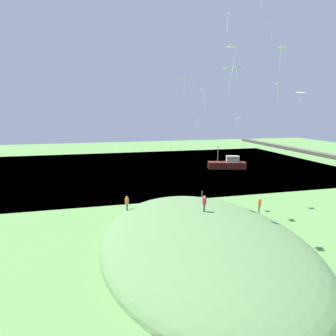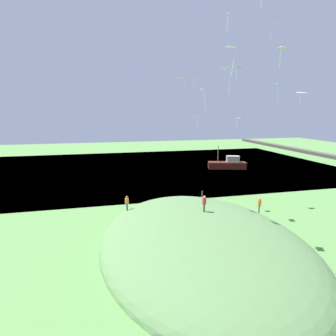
{
  "view_description": "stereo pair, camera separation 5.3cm",
  "coord_description": "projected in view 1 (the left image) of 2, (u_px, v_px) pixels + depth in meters",
  "views": [
    {
      "loc": [
        33.07,
        -10.67,
        11.88
      ],
      "look_at": [
        2.82,
        -3.22,
        5.61
      ],
      "focal_mm": 29.96,
      "sensor_mm": 36.0,
      "label": 1
    },
    {
      "loc": [
        33.08,
        -10.62,
        11.88
      ],
      "look_at": [
        2.82,
        -3.22,
        5.61
      ],
      "focal_mm": 29.96,
      "sensor_mm": 36.0,
      "label": 2
    }
  ],
  "objects": [
    {
      "name": "lake_water",
      "position": [
        151.0,
        168.0,
        61.16
      ],
      "size": [
        47.83,
        80.0,
        0.4
      ],
      "primitive_type": "cube",
      "color": "#314C6D",
      "rests_on": "ground_plane"
    },
    {
      "name": "kite_7",
      "position": [
        229.0,
        16.0,
        23.31
      ],
      "size": [
        0.73,
        0.67,
        1.71
      ],
      "color": "white"
    },
    {
      "name": "kite_10",
      "position": [
        197.0,
        118.0,
        31.8
      ],
      "size": [
        0.76,
        0.8,
        1.36
      ],
      "color": "white"
    },
    {
      "name": "bridge_deck_far",
      "position": [
        288.0,
        148.0,
        68.51
      ],
      "size": [
        43.04,
        1.8,
        0.7
      ],
      "primitive_type": "cube",
      "color": "#575647"
    },
    {
      "name": "kite_9",
      "position": [
        282.0,
        49.0,
        26.18
      ],
      "size": [
        0.79,
        0.55,
        1.8
      ],
      "color": "white"
    },
    {
      "name": "kite_14",
      "position": [
        272.0,
        24.0,
        29.69
      ],
      "size": [
        1.22,
        1.1,
        2.03
      ],
      "color": "white"
    },
    {
      "name": "kite_1",
      "position": [
        279.0,
        85.0,
        30.82
      ],
      "size": [
        0.71,
        0.93,
        1.89
      ],
      "color": "white"
    },
    {
      "name": "person_walking_path",
      "position": [
        259.0,
        203.0,
        29.81
      ],
      "size": [
        0.52,
        0.52,
        1.7
      ],
      "rotation": [
        0.0,
        0.0,
        5.57
      ],
      "color": "brown",
      "rests_on": "grass_hill"
    },
    {
      "name": "kite_0",
      "position": [
        182.0,
        79.0,
        27.95
      ],
      "size": [
        0.8,
        0.58,
        1.48
      ],
      "color": "white"
    },
    {
      "name": "kite_4",
      "position": [
        238.0,
        68.0,
        33.47
      ],
      "size": [
        0.56,
        0.71,
        1.49
      ],
      "color": "white"
    },
    {
      "name": "boat_on_lake",
      "position": [
        228.0,
        164.0,
        59.39
      ],
      "size": [
        4.3,
        8.15,
        4.9
      ],
      "rotation": [
        0.0,
        0.0,
        1.29
      ],
      "color": "#551C13",
      "rests_on": "lake_water"
    },
    {
      "name": "kite_12",
      "position": [
        301.0,
        93.0,
        32.09
      ],
      "size": [
        0.88,
        1.21,
        1.2
      ],
      "color": "white"
    },
    {
      "name": "kite_5",
      "position": [
        205.0,
        91.0,
        25.34
      ],
      "size": [
        0.69,
        0.86,
        1.96
      ],
      "color": "white"
    },
    {
      "name": "kite_13",
      "position": [
        194.0,
        74.0,
        32.5
      ],
      "size": [
        0.49,
        0.67,
        1.65
      ],
      "color": "white"
    },
    {
      "name": "kite_11",
      "position": [
        238.0,
        119.0,
        30.12
      ],
      "size": [
        0.9,
        0.76,
        1.03
      ],
      "color": "silver"
    },
    {
      "name": "mooring_post",
      "position": [
        202.0,
        195.0,
        38.57
      ],
      "size": [
        0.14,
        0.14,
        1.22
      ],
      "primitive_type": "cylinder",
      "color": "brown",
      "rests_on": "ground_plane"
    },
    {
      "name": "ground_plane",
      "position": [
        187.0,
        205.0,
        36.32
      ],
      "size": [
        160.0,
        160.0,
        0.0
      ],
      "primitive_type": "plane",
      "color": "#60974A"
    },
    {
      "name": "kite_8",
      "position": [
        232.0,
        50.0,
        19.35
      ],
      "size": [
        0.68,
        0.82,
        1.96
      ],
      "color": "white"
    },
    {
      "name": "person_near_shore",
      "position": [
        204.0,
        202.0,
        26.49
      ],
      "size": [
        0.53,
        0.53,
        1.58
      ],
      "rotation": [
        0.0,
        0.0,
        5.69
      ],
      "color": "#353933",
      "rests_on": "grass_hill"
    },
    {
      "name": "kite_2",
      "position": [
        226.0,
        70.0,
        23.2
      ],
      "size": [
        0.97,
        0.87,
        2.11
      ],
      "color": "white"
    },
    {
      "name": "grass_hill",
      "position": [
        202.0,
        245.0,
        25.35
      ],
      "size": [
        25.64,
        18.21,
        5.14
      ],
      "primitive_type": "ellipsoid",
      "color": "#618B50",
      "rests_on": "ground_plane"
    },
    {
      "name": "person_with_child",
      "position": [
        127.0,
        202.0,
        30.49
      ],
      "size": [
        0.46,
        0.46,
        1.64
      ],
      "rotation": [
        0.0,
        0.0,
        3.27
      ],
      "color": "navy",
      "rests_on": "grass_hill"
    }
  ]
}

